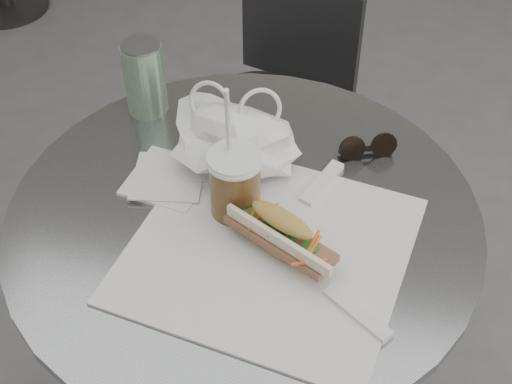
% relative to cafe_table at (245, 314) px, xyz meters
% --- Properties ---
extents(cafe_table, '(0.76, 0.76, 0.74)m').
position_rel_cafe_table_xyz_m(cafe_table, '(0.00, 0.00, 0.00)').
color(cafe_table, slate).
rests_on(cafe_table, ground).
extents(chair_far, '(0.40, 0.43, 0.75)m').
position_rel_cafe_table_xyz_m(chair_far, '(-0.08, 0.60, -0.13)').
color(chair_far, '#2E2E31').
rests_on(chair_far, ground).
extents(sandwich_paper, '(0.46, 0.44, 0.00)m').
position_rel_cafe_table_xyz_m(sandwich_paper, '(0.06, -0.07, 0.28)').
color(sandwich_paper, white).
rests_on(sandwich_paper, cafe_table).
extents(banh_mi, '(0.23, 0.18, 0.08)m').
position_rel_cafe_table_xyz_m(banh_mi, '(0.07, -0.07, 0.31)').
color(banh_mi, '#B18E43').
rests_on(banh_mi, sandwich_paper).
extents(iced_coffee, '(0.09, 0.09, 0.25)m').
position_rel_cafe_table_xyz_m(iced_coffee, '(-0.01, 0.00, 0.34)').
color(iced_coffee, brown).
rests_on(iced_coffee, cafe_table).
extents(sunglasses, '(0.10, 0.06, 0.05)m').
position_rel_cafe_table_xyz_m(sunglasses, '(0.18, 0.18, 0.29)').
color(sunglasses, black).
rests_on(sunglasses, cafe_table).
extents(plastic_bag, '(0.23, 0.19, 0.10)m').
position_rel_cafe_table_xyz_m(plastic_bag, '(-0.04, 0.11, 0.33)').
color(plastic_bag, white).
rests_on(plastic_bag, cafe_table).
extents(napkin_stack, '(0.14, 0.14, 0.01)m').
position_rel_cafe_table_xyz_m(napkin_stack, '(-0.14, 0.04, 0.28)').
color(napkin_stack, white).
rests_on(napkin_stack, cafe_table).
extents(drink_can, '(0.07, 0.07, 0.14)m').
position_rel_cafe_table_xyz_m(drink_can, '(-0.23, 0.22, 0.34)').
color(drink_can, '#538E5B').
rests_on(drink_can, cafe_table).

